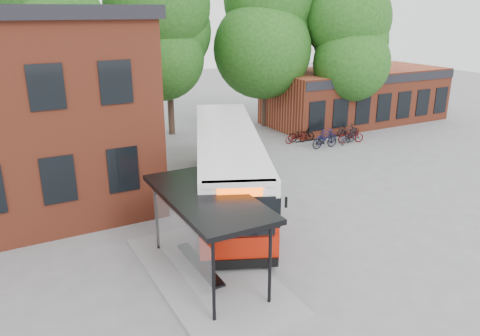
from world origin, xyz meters
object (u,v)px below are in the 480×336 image
bus_shelter (207,236)px  bicycle_1 (325,140)px  bicycle_7 (348,130)px  bicycle_6 (351,136)px  bicycle_4 (348,137)px  bicycle_0 (296,137)px  bicycle_5 (352,135)px  bicycle_2 (301,135)px  bicycle_3 (326,136)px  city_bus (227,167)px

bus_shelter → bicycle_1: bus_shelter is taller
bicycle_7 → bicycle_6: bearing=154.6°
bicycle_1 → bicycle_7: 3.44m
bicycle_1 → bicycle_7: bicycle_1 is taller
bicycle_4 → bicycle_0: bearing=37.6°
bicycle_1 → bicycle_5: bicycle_1 is taller
bicycle_2 → bus_shelter: bearing=145.6°
bicycle_3 → bicycle_4: size_ratio=1.00×
bus_shelter → bicycle_5: size_ratio=4.50×
bicycle_0 → bicycle_4: (2.87, -1.69, 0.03)m
bicycle_1 → bicycle_5: bearing=-79.8°
bus_shelter → bicycle_2: size_ratio=3.79×
bicycle_3 → bicycle_7: 2.55m
bicycle_0 → city_bus: bearing=133.0°
bicycle_4 → bicycle_5: bearing=-89.8°
city_bus → bicycle_5: bearing=46.5°
bicycle_5 → city_bus: bearing=93.1°
bicycle_1 → bicycle_2: size_ratio=1.00×
bicycle_5 → bicycle_1: bearing=77.9°
bicycle_4 → bicycle_6: bicycle_6 is taller
bicycle_5 → bicycle_7: size_ratio=0.99×
bicycle_4 → bicycle_1: bearing=71.1°
bicycle_7 → city_bus: bearing=124.3°
bicycle_5 → bicycle_3: bearing=59.3°
bicycle_0 → bicycle_4: 3.33m
bicycle_4 → bicycle_2: bearing=29.8°
bicycle_0 → bicycle_5: (3.49, -1.44, 0.05)m
bicycle_2 → bicycle_7: 3.55m
bus_shelter → bicycle_7: bus_shelter is taller
bicycle_7 → bicycle_0: bearing=93.1°
bicycle_4 → bicycle_5: 0.67m
bicycle_5 → bicycle_7: (0.54, 1.10, 0.01)m
bus_shelter → bicycle_0: (11.77, 11.83, -1.03)m
bus_shelter → city_bus: city_bus is taller
bicycle_6 → bicycle_7: 1.53m
city_bus → bicycle_7: (12.36, 6.13, -1.15)m
bicycle_2 → bicycle_4: (2.35, -1.86, -0.04)m
bicycle_0 → bicycle_5: size_ratio=1.03×
bicycle_0 → bus_shelter: bearing=140.3°
bicycle_3 → bus_shelter: bearing=123.7°
bicycle_3 → bicycle_4: bicycle_3 is taller
bicycle_5 → bicycle_0: bearing=47.6°
city_bus → bicycle_2: bearing=60.3°
bus_shelter → bicycle_3: 17.18m
bicycle_0 → bicycle_4: size_ratio=0.94×
bicycle_2 → bicycle_6: bearing=-112.4°
city_bus → bicycle_1: size_ratio=6.93×
bicycle_2 → bicycle_3: size_ratio=1.08×
bicycle_1 → bicycle_0: bearing=29.5°
bicycle_0 → bicycle_1: (0.92, -1.79, 0.13)m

